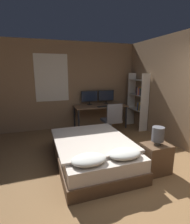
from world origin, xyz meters
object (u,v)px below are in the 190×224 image
at_px(desk, 100,108).
at_px(computer_mouse, 111,106).
at_px(office_chair, 112,122).
at_px(bookshelf, 139,98).
at_px(bed, 93,152).
at_px(keyboard, 103,107).
at_px(bedside_lamp, 158,134).
at_px(monitor_left, 89,97).
at_px(monitor_right, 106,96).
at_px(nightstand, 156,158).

height_order(desk, computer_mouse, computer_mouse).
relative_size(office_chair, bookshelf, 0.54).
xyz_separation_m(bed, keyboard, (0.93, 1.86, 0.50)).
bearing_deg(bedside_lamp, monitor_left, 96.68).
distance_m(bed, office_chair, 1.67).
height_order(monitor_right, keyboard, monitor_right).
distance_m(bedside_lamp, computer_mouse, 2.51).
relative_size(desk, keyboard, 4.81).
distance_m(desk, bookshelf, 1.25).
xyz_separation_m(nightstand, bookshelf, (1.08, 2.30, 0.71)).
bearing_deg(bed, monitor_left, 74.67).
xyz_separation_m(desk, computer_mouse, (0.26, -0.23, 0.10)).
height_order(monitor_right, computer_mouse, monitor_right).
height_order(bedside_lamp, monitor_left, monitor_left).
relative_size(bedside_lamp, desk, 0.19).
height_order(monitor_left, office_chair, monitor_left).
height_order(keyboard, bookshelf, bookshelf).
bearing_deg(desk, bedside_lamp, -88.81).
height_order(bed, monitor_left, monitor_left).
bearing_deg(desk, office_chair, -85.02).
xyz_separation_m(bedside_lamp, computer_mouse, (0.21, 2.50, 0.03)).
height_order(bed, office_chair, office_chair).
distance_m(desk, office_chair, 0.82).
bearing_deg(monitor_right, bedside_lamp, -94.51).
relative_size(monitor_left, computer_mouse, 7.86).
bearing_deg(keyboard, bedside_lamp, -88.70).
bearing_deg(bedside_lamp, bed, 147.13).
height_order(bedside_lamp, office_chair, office_chair).
bearing_deg(office_chair, monitor_left, 109.60).
distance_m(nightstand, office_chair, 1.97).
relative_size(monitor_right, office_chair, 0.58).
relative_size(keyboard, office_chair, 0.36).
height_order(office_chair, bookshelf, bookshelf).
height_order(bed, nightstand, bed).
height_order(bedside_lamp, monitor_right, monitor_right).
height_order(desk, bookshelf, bookshelf).
bearing_deg(bedside_lamp, bookshelf, 64.96).
relative_size(desk, bookshelf, 0.95).
distance_m(monitor_right, office_chair, 1.20).
bearing_deg(desk, monitor_right, 39.17).
distance_m(nightstand, bookshelf, 2.64).
distance_m(bed, bookshelf, 2.75).
relative_size(desk, computer_mouse, 23.81).
distance_m(monitor_left, computer_mouse, 0.77).
bearing_deg(office_chair, bookshelf, 17.39).
bearing_deg(bookshelf, monitor_right, 141.31).
xyz_separation_m(desk, bookshelf, (1.13, -0.44, 0.32)).
bearing_deg(nightstand, bookshelf, 64.96).
bearing_deg(computer_mouse, bed, -122.65).
height_order(computer_mouse, bookshelf, bookshelf).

